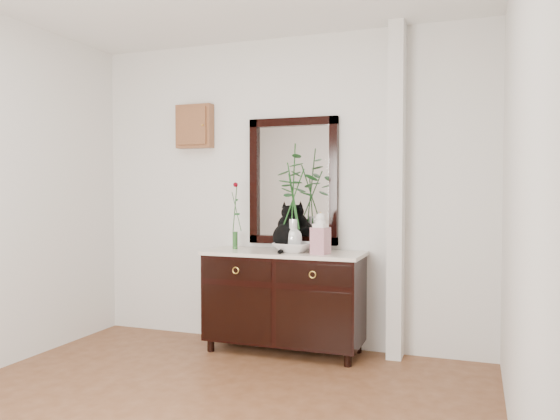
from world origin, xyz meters
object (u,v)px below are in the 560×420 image
at_px(sideboard, 284,296).
at_px(lotus_bowl, 293,247).
at_px(cat, 287,228).
at_px(ginger_jar, 321,233).

bearing_deg(sideboard, lotus_bowl, -10.03).
distance_m(cat, lotus_bowl, 0.19).
distance_m(lotus_bowl, ginger_jar, 0.29).
relative_size(lotus_bowl, ginger_jar, 0.95).
bearing_deg(ginger_jar, sideboard, 167.06).
xyz_separation_m(sideboard, lotus_bowl, (0.09, -0.02, 0.42)).
bearing_deg(ginger_jar, lotus_bowl, 166.08).
bearing_deg(cat, lotus_bowl, -52.07).
relative_size(cat, lotus_bowl, 1.21).
relative_size(sideboard, lotus_bowl, 4.11).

